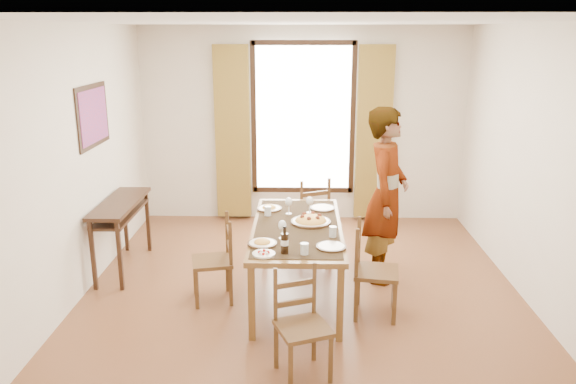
{
  "coord_description": "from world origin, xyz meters",
  "views": [
    {
      "loc": [
        -0.01,
        -5.29,
        2.61
      ],
      "look_at": [
        -0.16,
        0.33,
        1.0
      ],
      "focal_mm": 35.0,
      "sensor_mm": 36.0,
      "label": 1
    }
  ],
  "objects_px": {
    "console_table": "(120,211)",
    "pasta_platter": "(311,218)",
    "dining_table": "(297,232)",
    "man": "(386,195)"
  },
  "relations": [
    {
      "from": "man",
      "to": "pasta_platter",
      "type": "distance_m",
      "value": 0.9
    },
    {
      "from": "pasta_platter",
      "to": "console_table",
      "type": "bearing_deg",
      "value": 165.46
    },
    {
      "from": "man",
      "to": "dining_table",
      "type": "bearing_deg",
      "value": 134.95
    },
    {
      "from": "console_table",
      "to": "dining_table",
      "type": "distance_m",
      "value": 2.07
    },
    {
      "from": "dining_table",
      "to": "pasta_platter",
      "type": "relative_size",
      "value": 4.67
    },
    {
      "from": "dining_table",
      "to": "pasta_platter",
      "type": "distance_m",
      "value": 0.2
    },
    {
      "from": "console_table",
      "to": "man",
      "type": "distance_m",
      "value": 2.93
    },
    {
      "from": "dining_table",
      "to": "pasta_platter",
      "type": "xyz_separation_m",
      "value": [
        0.14,
        0.08,
        0.12
      ]
    },
    {
      "from": "console_table",
      "to": "pasta_platter",
      "type": "relative_size",
      "value": 3.0
    },
    {
      "from": "console_table",
      "to": "pasta_platter",
      "type": "xyz_separation_m",
      "value": [
        2.11,
        -0.55,
        0.12
      ]
    }
  ]
}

